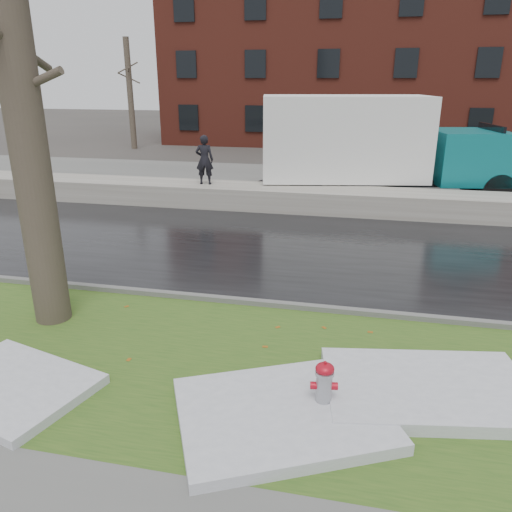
% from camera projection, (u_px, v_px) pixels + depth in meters
% --- Properties ---
extents(ground, '(120.00, 120.00, 0.00)m').
position_uv_depth(ground, '(220.00, 328.00, 8.85)').
color(ground, '#47423D').
rests_on(ground, ground).
extents(verge, '(60.00, 4.50, 0.04)m').
position_uv_depth(verge, '(198.00, 364.00, 7.70)').
color(verge, '#2E501A').
rests_on(verge, ground).
extents(road, '(60.00, 7.00, 0.03)m').
position_uv_depth(road, '(268.00, 248.00, 12.99)').
color(road, black).
rests_on(road, ground).
extents(parking_lot, '(60.00, 9.00, 0.03)m').
position_uv_depth(parking_lot, '(307.00, 184.00, 20.81)').
color(parking_lot, slate).
rests_on(parking_lot, ground).
extents(curb, '(60.00, 0.15, 0.14)m').
position_uv_depth(curb, '(235.00, 301.00, 9.75)').
color(curb, slate).
rests_on(curb, ground).
extents(snowbank, '(60.00, 1.60, 0.75)m').
position_uv_depth(snowbank, '(292.00, 199.00, 16.73)').
color(snowbank, '#ABA79C').
rests_on(snowbank, ground).
extents(brick_building, '(26.00, 12.00, 10.00)m').
position_uv_depth(brick_building, '(367.00, 66.00, 34.38)').
color(brick_building, maroon).
rests_on(brick_building, ground).
extents(bg_tree_left, '(1.40, 1.62, 6.50)m').
position_uv_depth(bg_tree_left, '(130.00, 93.00, 30.38)').
color(bg_tree_left, brown).
rests_on(bg_tree_left, ground).
extents(bg_tree_center, '(1.40, 1.62, 6.50)m').
position_uv_depth(bg_tree_center, '(241.00, 92.00, 32.86)').
color(bg_tree_center, brown).
rests_on(bg_tree_center, ground).
extents(fire_hydrant, '(0.37, 0.33, 0.74)m').
position_uv_depth(fire_hydrant, '(324.00, 385.00, 6.46)').
color(fire_hydrant, '#999BA1').
rests_on(fire_hydrant, verge).
extents(tree, '(1.60, 1.92, 7.73)m').
position_uv_depth(tree, '(21.00, 95.00, 7.84)').
color(tree, brown).
rests_on(tree, verge).
extents(box_truck, '(11.03, 4.19, 3.64)m').
position_uv_depth(box_truck, '(376.00, 146.00, 17.62)').
color(box_truck, black).
rests_on(box_truck, ground).
extents(worker, '(0.65, 0.47, 1.66)m').
position_uv_depth(worker, '(205.00, 160.00, 16.89)').
color(worker, black).
rests_on(worker, snowbank).
extents(snow_patch_near, '(3.21, 2.93, 0.16)m').
position_uv_depth(snow_patch_near, '(282.00, 414.00, 6.40)').
color(snow_patch_near, silver).
rests_on(snow_patch_near, verge).
extents(snow_patch_far, '(2.55, 2.13, 0.14)m').
position_uv_depth(snow_patch_far, '(10.00, 386.00, 6.99)').
color(snow_patch_far, silver).
rests_on(snow_patch_far, verge).
extents(snow_patch_side, '(3.06, 2.24, 0.18)m').
position_uv_depth(snow_patch_side, '(428.00, 389.00, 6.90)').
color(snow_patch_side, silver).
rests_on(snow_patch_side, verge).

